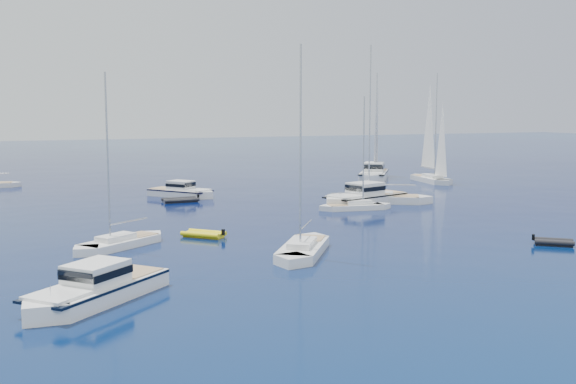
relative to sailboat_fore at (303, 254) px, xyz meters
name	(u,v)px	position (x,y,z in m)	size (l,w,h in m)	color
ground	(457,263)	(8.24, -6.45, 0.00)	(400.00, 400.00, 0.00)	#082750
motor_cruiser_left	(95,302)	(-14.89, -6.35, 0.00)	(3.09, 10.09, 2.65)	white
motor_cruiser_centre	(363,205)	(16.02, 19.79, 0.00)	(3.51, 11.47, 3.01)	silver
motor_cruiser_distant	(374,179)	(30.26, 41.98, 0.00)	(3.65, 11.93, 3.13)	white
motor_cruiser_horizon	(182,197)	(-0.19, 33.66, 0.00)	(2.78, 9.09, 2.39)	white
sailboat_fore	(303,254)	(0.00, 0.00, 0.00)	(2.63, 10.12, 14.88)	white
sailboat_mid_r	(380,202)	(18.46, 20.56, 0.00)	(3.10, 11.92, 17.53)	white
sailboat_mid_l	(120,247)	(-11.42, 7.42, 0.00)	(2.33, 8.94, 13.15)	white
sailboat_centre	(355,210)	(13.49, 16.99, 0.00)	(2.09, 8.03, 11.81)	white
sailboat_sails_r	(431,182)	(35.87, 35.83, 0.00)	(2.75, 10.59, 15.57)	silver
sailboat_sails_far	(376,176)	(32.77, 45.55, 0.00)	(2.84, 10.92, 16.05)	silver
tender_yellow	(204,237)	(-4.67, 8.81, 0.00)	(1.94, 3.51, 0.95)	yellow
tender_grey_near	(554,245)	(18.47, -4.52, 0.00)	(1.67, 2.91, 0.95)	black
tender_grey_far	(180,202)	(-1.47, 29.40, 0.00)	(2.19, 4.06, 0.95)	black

